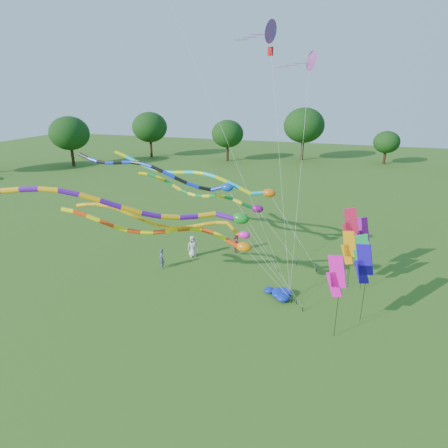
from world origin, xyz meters
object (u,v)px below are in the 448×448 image
(person_a, at_px, (193,246))
(person_c, at_px, (237,242))
(tube_kite_orange, at_px, (181,223))
(person_b, at_px, (161,259))
(blue_nylon_heap, at_px, (272,295))
(tube_kite_red, at_px, (179,233))

(person_a, bearing_deg, person_c, 1.10)
(tube_kite_orange, bearing_deg, person_b, 123.20)
(tube_kite_orange, relative_size, person_b, 8.31)
(blue_nylon_heap, xyz_separation_m, person_b, (-8.86, 1.73, 0.56))
(person_b, bearing_deg, tube_kite_orange, -1.26)
(tube_kite_orange, xyz_separation_m, person_c, (1.26, 8.27, -4.42))
(blue_nylon_heap, bearing_deg, person_c, 123.03)
(tube_kite_orange, relative_size, person_c, 8.23)
(blue_nylon_heap, height_order, person_a, person_a)
(blue_nylon_heap, xyz_separation_m, person_a, (-7.41, 4.45, 0.65))
(tube_kite_red, bearing_deg, blue_nylon_heap, 4.21)
(person_b, height_order, person_c, person_c)
(blue_nylon_heap, bearing_deg, person_b, 168.97)
(tube_kite_orange, height_order, person_c, tube_kite_orange)
(tube_kite_red, height_order, person_b, tube_kite_red)
(blue_nylon_heap, xyz_separation_m, person_c, (-4.25, 6.54, 0.57))
(person_b, bearing_deg, blue_nylon_heap, 33.63)
(person_a, height_order, person_c, person_a)
(tube_kite_orange, xyz_separation_m, person_b, (-3.34, 3.45, -4.43))
(person_a, distance_m, person_c, 3.79)
(blue_nylon_heap, relative_size, person_a, 1.05)
(tube_kite_orange, height_order, person_a, tube_kite_orange)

